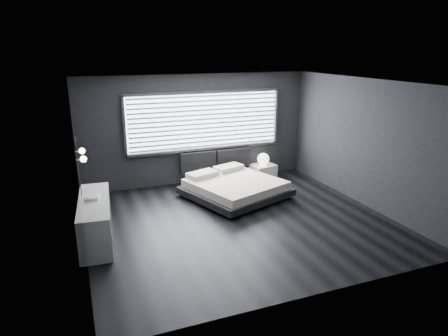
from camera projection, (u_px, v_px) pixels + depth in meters
name	position (u px, v px, depth m)	size (l,w,h in m)	color
room	(240.00, 155.00, 7.80)	(6.04, 6.00, 2.80)	black
window	(205.00, 121.00, 10.22)	(4.14, 0.09, 1.52)	white
headboard	(216.00, 160.00, 10.56)	(1.96, 0.16, 0.52)	black
sconce_near	(83.00, 159.00, 6.79)	(0.18, 0.11, 0.11)	silver
sconce_far	(82.00, 151.00, 7.33)	(0.18, 0.11, 0.11)	silver
wall_art_upper	(77.00, 154.00, 6.15)	(0.01, 0.48, 0.48)	#47474C
wall_art_lower	(80.00, 178.00, 6.51)	(0.01, 0.48, 0.48)	#47474C
bed	(234.00, 187.00, 9.48)	(2.61, 2.56, 0.54)	black
nightstand	(263.00, 171.00, 10.91)	(0.62, 0.52, 0.36)	white
orb_lamp	(263.00, 159.00, 10.82)	(0.32, 0.32, 0.32)	white
dresser	(96.00, 220.00, 7.33)	(0.70, 1.98, 0.78)	white
book_stack	(92.00, 197.00, 7.27)	(0.28, 0.34, 0.06)	silver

